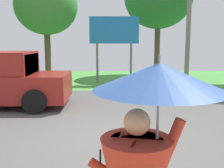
{
  "coord_description": "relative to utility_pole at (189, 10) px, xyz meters",
  "views": [
    {
      "loc": [
        0.02,
        -6.16,
        2.24
      ],
      "look_at": [
        0.13,
        1.0,
        1.1
      ],
      "focal_mm": 43.6,
      "sensor_mm": 36.0,
      "label": 1
    }
  ],
  "objects": [
    {
      "name": "ground_plane",
      "position": [
        -4.18,
        -5.14,
        -3.83
      ],
      "size": [
        40.0,
        22.0,
        0.2
      ],
      "color": "#565451"
    },
    {
      "name": "utility_pole",
      "position": [
        0.0,
        0.0,
        0.0
      ],
      "size": [
        1.8,
        0.24,
        7.2
      ],
      "color": "gray",
      "rests_on": "ground_plane"
    },
    {
      "name": "roadside_billboard",
      "position": [
        -3.83,
        0.24,
        -1.23
      ],
      "size": [
        2.6,
        0.12,
        3.5
      ],
      "color": "slate",
      "rests_on": "ground_plane"
    },
    {
      "name": "tree_right_mid",
      "position": [
        -7.74,
        2.06,
        0.43
      ],
      "size": [
        3.64,
        3.64,
        5.89
      ],
      "color": "brown",
      "rests_on": "ground_plane"
    }
  ]
}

